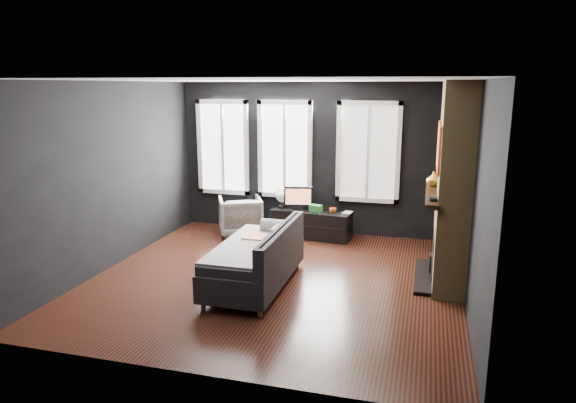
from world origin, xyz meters
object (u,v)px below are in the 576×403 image
(armchair, at_px, (240,214))
(monitor, at_px, (298,196))
(media_console, at_px, (311,224))
(mug, at_px, (333,210))
(book, at_px, (344,207))
(mantel_vase, at_px, (434,179))
(sofa, at_px, (255,256))

(armchair, distance_m, monitor, 1.10)
(armchair, bearing_deg, media_console, 160.89)
(mug, xyz_separation_m, book, (0.17, 0.08, 0.04))
(media_console, bearing_deg, mug, -3.40)
(book, distance_m, mantel_vase, 1.94)
(sofa, bearing_deg, monitor, 90.26)
(sofa, distance_m, book, 2.54)
(sofa, bearing_deg, media_console, 84.40)
(book, bearing_deg, armchair, -174.98)
(sofa, height_order, monitor, monitor)
(armchair, height_order, monitor, monitor)
(sofa, height_order, media_console, sofa)
(monitor, bearing_deg, media_console, -22.71)
(sofa, distance_m, monitor, 2.45)
(monitor, bearing_deg, armchair, 178.35)
(media_console, relative_size, mug, 12.22)
(monitor, distance_m, book, 0.83)
(media_console, distance_m, mantel_vase, 2.52)
(armchair, relative_size, book, 3.75)
(sofa, height_order, armchair, sofa)
(sofa, xyz_separation_m, monitor, (-0.02, 2.44, 0.30))
(book, bearing_deg, monitor, 177.68)
(armchair, xyz_separation_m, mug, (1.67, 0.08, 0.17))
(book, bearing_deg, mug, -154.27)
(media_console, xyz_separation_m, mantel_vase, (2.02, -1.05, 1.09))
(mug, xyz_separation_m, mantel_vase, (1.62, -0.98, 0.79))
(monitor, height_order, book, monitor)
(media_console, bearing_deg, sofa, -88.58)
(armchair, bearing_deg, mug, 156.82)
(armchair, relative_size, monitor, 1.46)
(mantel_vase, bearing_deg, armchair, 164.70)
(media_console, xyz_separation_m, book, (0.57, 0.01, 0.34))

